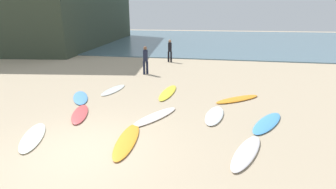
% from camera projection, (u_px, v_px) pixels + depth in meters
% --- Properties ---
extents(ground_plane, '(120.00, 120.00, 0.00)m').
position_uv_depth(ground_plane, '(82.00, 152.00, 6.63)').
color(ground_plane, tan).
extents(ocean_water, '(120.00, 40.00, 0.08)m').
position_uv_depth(ocean_water, '(200.00, 38.00, 39.76)').
color(ocean_water, slate).
rests_on(ocean_water, ground_plane).
extents(surfboard_0, '(1.48, 2.25, 0.08)m').
position_uv_depth(surfboard_0, '(267.00, 123.00, 8.36)').
color(surfboard_0, '#4999DD').
rests_on(surfboard_0, ground_plane).
extents(surfboard_1, '(0.82, 2.32, 0.07)m').
position_uv_depth(surfboard_1, '(127.00, 140.00, 7.19)').
color(surfboard_1, orange).
rests_on(surfboard_1, ground_plane).
extents(surfboard_2, '(1.41, 2.06, 0.07)m').
position_uv_depth(surfboard_2, '(33.00, 137.00, 7.41)').
color(surfboard_2, white).
rests_on(surfboard_2, ground_plane).
extents(surfboard_3, '(1.23, 2.00, 0.09)m').
position_uv_depth(surfboard_3, '(80.00, 114.00, 9.13)').
color(surfboard_3, '#DF5153').
rests_on(surfboard_3, ground_plane).
extents(surfboard_4, '(1.46, 2.27, 0.08)m').
position_uv_depth(surfboard_4, '(155.00, 116.00, 8.90)').
color(surfboard_4, silver).
rests_on(surfboard_4, ground_plane).
extents(surfboard_5, '(1.18, 2.17, 0.09)m').
position_uv_depth(surfboard_5, '(246.00, 152.00, 6.56)').
color(surfboard_5, silver).
rests_on(surfboard_5, ground_plane).
extents(surfboard_6, '(0.82, 1.97, 0.09)m').
position_uv_depth(surfboard_6, '(214.00, 115.00, 8.98)').
color(surfboard_6, silver).
rests_on(surfboard_6, ground_plane).
extents(surfboard_7, '(0.62, 2.61, 0.08)m').
position_uv_depth(surfboard_7, '(168.00, 92.00, 11.69)').
color(surfboard_7, yellow).
rests_on(surfboard_7, ground_plane).
extents(surfboard_8, '(1.55, 2.02, 0.08)m').
position_uv_depth(surfboard_8, '(80.00, 98.00, 10.95)').
color(surfboard_8, '#5194DA').
rests_on(surfboard_8, ground_plane).
extents(surfboard_9, '(2.08, 1.88, 0.09)m').
position_uv_depth(surfboard_9, '(237.00, 99.00, 10.74)').
color(surfboard_9, orange).
rests_on(surfboard_9, ground_plane).
extents(surfboard_10, '(0.79, 2.06, 0.06)m').
position_uv_depth(surfboard_10, '(113.00, 90.00, 12.12)').
color(surfboard_10, white).
rests_on(surfboard_10, ground_plane).
extents(beachgoer_near, '(0.39, 0.39, 1.69)m').
position_uv_depth(beachgoer_near, '(145.00, 59.00, 15.24)').
color(beachgoer_near, '#191E33').
rests_on(beachgoer_near, ground_plane).
extents(beachgoer_mid, '(0.34, 0.29, 1.70)m').
position_uv_depth(beachgoer_mid, '(170.00, 50.00, 19.34)').
color(beachgoer_mid, black).
rests_on(beachgoer_mid, ground_plane).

